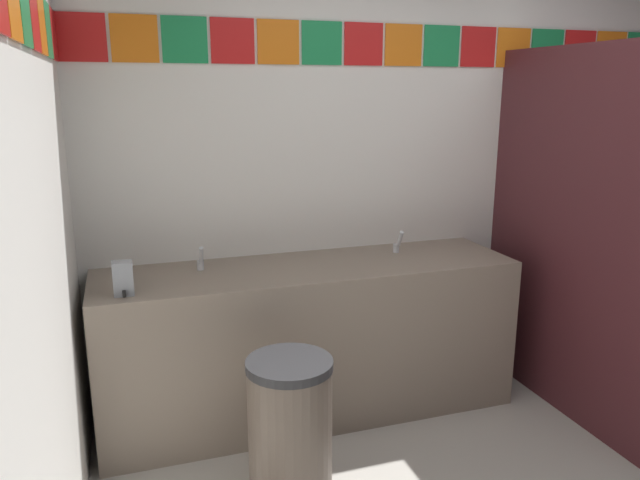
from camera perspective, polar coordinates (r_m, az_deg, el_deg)
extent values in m
cube|color=white|center=(3.76, 8.86, 6.34)|extent=(3.90, 0.08, 2.55)
cube|color=red|center=(3.28, -21.50, 17.31)|extent=(0.23, 0.01, 0.23)
cube|color=orange|center=(3.28, -17.04, 17.65)|extent=(0.23, 0.01, 0.23)
cube|color=#1E8C4C|center=(3.30, -12.60, 17.89)|extent=(0.23, 0.01, 0.23)
cube|color=red|center=(3.33, -8.22, 18.03)|extent=(0.23, 0.01, 0.23)
cube|color=orange|center=(3.39, -3.94, 18.07)|extent=(0.23, 0.01, 0.23)
cube|color=#1E8C4C|center=(3.46, 0.18, 18.02)|extent=(0.23, 0.01, 0.23)
cube|color=red|center=(3.54, 4.12, 17.89)|extent=(0.23, 0.01, 0.23)
cube|color=orange|center=(3.64, 7.85, 17.69)|extent=(0.23, 0.01, 0.23)
cube|color=#1E8C4C|center=(3.75, 11.36, 17.44)|extent=(0.23, 0.01, 0.23)
cube|color=red|center=(3.88, 14.65, 17.15)|extent=(0.23, 0.01, 0.23)
cube|color=orange|center=(4.01, 17.72, 16.83)|extent=(0.23, 0.01, 0.23)
cube|color=#1E8C4C|center=(4.16, 20.57, 16.49)|extent=(0.23, 0.01, 0.23)
cube|color=red|center=(4.31, 23.21, 16.14)|extent=(0.23, 0.01, 0.23)
cube|color=orange|center=(4.47, 25.65, 15.78)|extent=(0.23, 0.01, 0.23)
cube|color=white|center=(1.78, -26.94, -3.50)|extent=(0.08, 3.18, 2.55)
cube|color=#1E8C4C|center=(2.20, -26.05, 18.99)|extent=(0.01, 0.23, 0.23)
cube|color=red|center=(2.45, -25.31, 18.43)|extent=(0.01, 0.23, 0.23)
cube|color=orange|center=(2.69, -24.70, 17.97)|extent=(0.01, 0.23, 0.23)
cube|color=#1E8C4C|center=(2.93, -24.20, 17.58)|extent=(0.01, 0.23, 0.23)
cube|color=red|center=(3.17, -23.78, 17.26)|extent=(0.01, 0.23, 0.23)
cube|color=gray|center=(3.39, -0.99, -9.34)|extent=(2.24, 0.61, 0.85)
cube|color=gray|center=(3.52, -2.41, -1.82)|extent=(2.24, 0.03, 0.08)
cylinder|color=white|center=(3.12, -10.76, -4.44)|extent=(0.34, 0.34, 0.10)
cylinder|color=white|center=(3.44, 8.11, -2.61)|extent=(0.34, 0.34, 0.10)
cylinder|color=silver|center=(3.23, -11.17, -2.34)|extent=(0.04, 0.04, 0.05)
cylinder|color=silver|center=(3.16, -11.11, -1.37)|extent=(0.02, 0.06, 0.09)
cylinder|color=silver|center=(3.54, 7.16, -0.76)|extent=(0.04, 0.04, 0.05)
cylinder|color=silver|center=(3.47, 7.54, 0.16)|extent=(0.02, 0.06, 0.09)
cube|color=gray|center=(2.91, -18.02, -3.44)|extent=(0.09, 0.07, 0.16)
cylinder|color=black|center=(2.89, -17.92, -4.84)|extent=(0.02, 0.02, 0.03)
cube|color=#471E23|center=(3.52, 22.53, 0.27)|extent=(0.04, 1.40, 1.99)
cylinder|color=white|center=(4.28, 25.46, -8.94)|extent=(0.38, 0.38, 0.40)
torus|color=white|center=(4.20, 25.77, -6.23)|extent=(0.39, 0.39, 0.05)
cube|color=white|center=(4.30, 24.07, -3.43)|extent=(0.34, 0.17, 0.34)
cylinder|color=brown|center=(2.80, -2.81, -17.57)|extent=(0.37, 0.37, 0.60)
cylinder|color=#262628|center=(2.65, -2.90, -11.63)|extent=(0.38, 0.38, 0.04)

